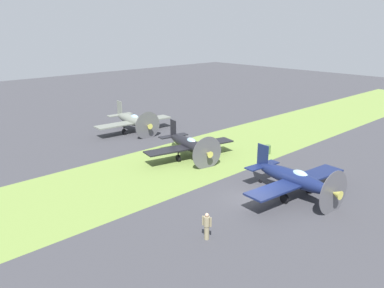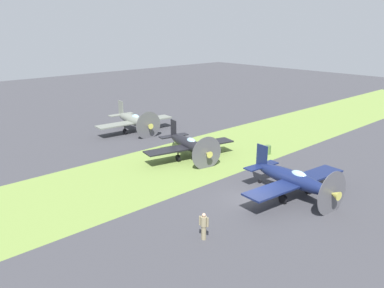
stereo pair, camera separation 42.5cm
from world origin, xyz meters
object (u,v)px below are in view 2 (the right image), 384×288
ground_crew_chief (204,226)px  fuel_drum (268,150)px  airplane_lead (293,179)px  airplane_trail (134,120)px  airplane_wingman (189,144)px

ground_crew_chief → fuel_drum: size_ratio=1.92×
ground_crew_chief → airplane_lead: bearing=67.2°
airplane_lead → airplane_trail: airplane_trail is taller
airplane_lead → airplane_wingman: 11.95m
airplane_trail → fuel_drum: (-5.01, 16.20, -1.00)m
airplane_wingman → airplane_trail: bearing=-86.3°
ground_crew_chief → fuel_drum: bearing=92.7°
airplane_lead → airplane_wingman: size_ratio=1.04×
airplane_wingman → airplane_lead: bearing=100.5°
airplane_lead → ground_crew_chief: 9.19m
airplane_wingman → ground_crew_chief: airplane_wingman is taller
airplane_trail → fuel_drum: 16.98m
ground_crew_chief → airplane_wingman: bearing=119.5°
airplane_lead → airplane_wingman: bearing=-85.6°
airplane_lead → airplane_trail: size_ratio=0.99×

